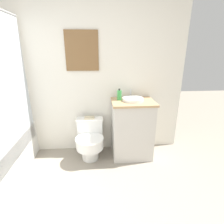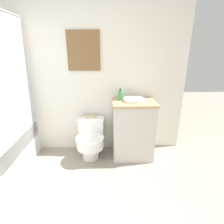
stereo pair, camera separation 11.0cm
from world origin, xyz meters
name	(u,v)px [view 1 (the left image)]	position (x,y,z in m)	size (l,w,h in m)	color
wall_back	(68,72)	(0.00, 2.01, 1.25)	(3.47, 0.07, 2.50)	silver
toilet	(90,140)	(0.29, 1.72, 0.30)	(0.41, 0.52, 0.58)	white
vanity	(132,129)	(0.92, 1.73, 0.44)	(0.61, 0.48, 0.88)	beige
sink	(133,99)	(0.92, 1.76, 0.90)	(0.30, 0.34, 0.13)	white
soap_bottle	(119,95)	(0.73, 1.80, 0.95)	(0.06, 0.06, 0.17)	green
book_on_tank	(90,118)	(0.29, 1.86, 0.60)	(0.15, 0.11, 0.02)	beige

